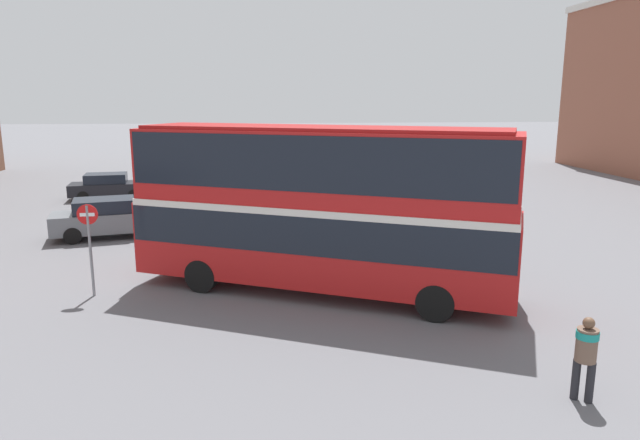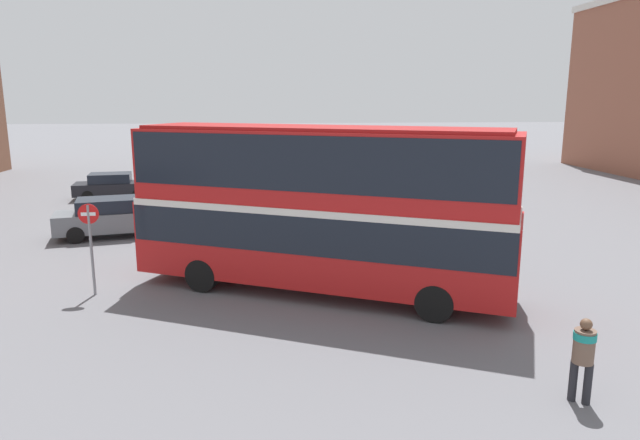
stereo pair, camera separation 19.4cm
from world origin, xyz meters
The scene contains 6 objects.
ground_plane centered at (0.00, 0.00, 0.00)m, with size 240.00×240.00×0.00m, color slate.
double_decker_bus centered at (-1.21, -0.47, 2.78)m, with size 11.09×7.03×4.87m.
pedestrian_foreground centered at (3.09, -7.17, 1.03)m, with size 0.58×0.58×1.68m.
parked_car_kerb_near centered at (-11.54, 16.77, 0.74)m, with size 4.52×2.43×1.47m.
parked_car_kerb_far centered at (-9.18, 7.31, 0.82)m, with size 4.82×2.79×1.62m.
no_entry_sign centered at (-7.80, -0.10, 1.78)m, with size 0.58×0.08×2.71m.
Camera 1 is at (-2.89, -16.50, 5.63)m, focal length 32.00 mm.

